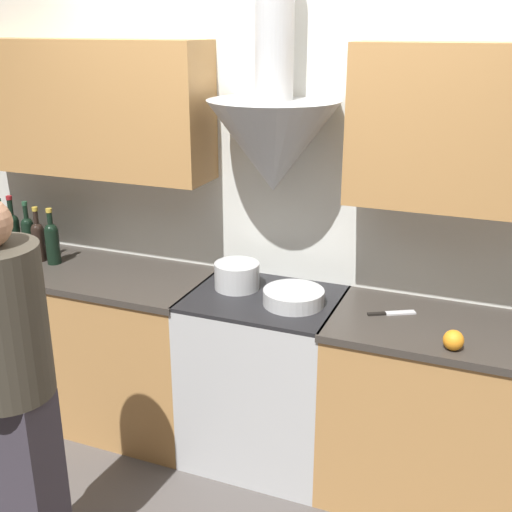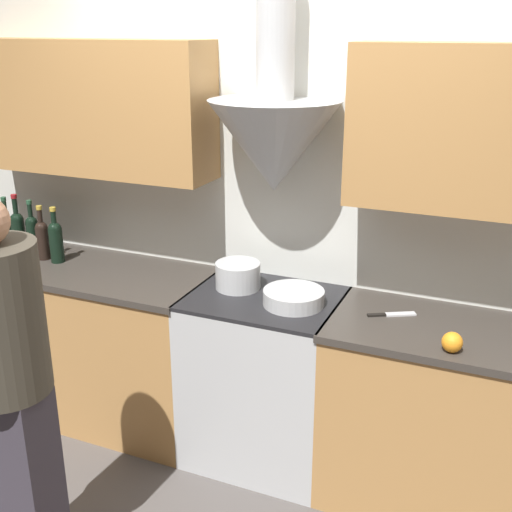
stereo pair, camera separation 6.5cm
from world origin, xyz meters
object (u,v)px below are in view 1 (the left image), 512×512
Objects in this scene: wine_bottle_5 at (52,241)px; mixing_bowl at (294,297)px; wine_bottle_2 at (14,232)px; orange_fruit at (453,340)px; wine_bottle_1 at (3,232)px; wine_bottle_4 at (38,239)px; stove_range at (263,378)px; stock_pot at (237,276)px; person_foreground_left at (10,388)px; wine_bottle_3 at (28,235)px.

mixing_bowl is (1.45, -0.04, -0.10)m from wine_bottle_5.
wine_bottle_2 is 2.52m from orange_fruit.
orange_fruit is (0.77, -0.19, 0.01)m from mixing_bowl.
mixing_bowl is at bearing -2.00° from wine_bottle_1.
wine_bottle_5 reaches higher than mixing_bowl.
wine_bottle_2 reaches higher than orange_fruit.
stove_range is at bearing -0.59° from wine_bottle_4.
stove_range is at bearing -1.00° from wine_bottle_2.
wine_bottle_1 is at bearing 175.86° from wine_bottle_5.
wine_bottle_4 is at bearing 174.12° from orange_fruit.
wine_bottle_2 reaches higher than wine_bottle_5.
wine_bottle_4 is at bearing 174.55° from wine_bottle_5.
stock_pot is at bearing 0.96° from wine_bottle_1.
wine_bottle_1 reaches higher than stock_pot.
mixing_bowl is (0.34, -0.09, -0.03)m from stock_pot.
wine_bottle_4 is 1.07× the size of mixing_bowl.
person_foreground_left is (0.68, -1.13, -0.15)m from wine_bottle_5.
wine_bottle_3 reaches higher than orange_fruit.
wine_bottle_1 is 3.88× the size of orange_fruit.
wine_bottle_4 is at bearing 178.29° from mixing_bowl.
wine_bottle_1 is (-1.66, 0.03, 0.60)m from stove_range.
wine_bottle_4 reaches higher than orange_fruit.
mixing_bowl is (0.17, -0.03, 0.50)m from stove_range.
person_foreground_left is (0.79, -1.14, -0.15)m from wine_bottle_4.
wine_bottle_5 is (-1.28, 0.00, 0.60)m from stove_range.
orange_fruit is at bearing -5.64° from wine_bottle_1.
orange_fruit is at bearing -5.88° from wine_bottle_4.
stove_range is 1.59m from wine_bottle_3.
wine_bottle_2 is 1.75m from mixing_bowl.
mixing_bowl is at bearing -1.71° from wine_bottle_4.
person_foreground_left is at bearing -149.45° from orange_fruit.
orange_fruit is 0.05× the size of person_foreground_left.
wine_bottle_2 is at bearing 130.16° from person_foreground_left.
stock_pot is at bearing 161.46° from stove_range.
wine_bottle_2 is (-1.57, 0.03, 0.61)m from stove_range.
wine_bottle_1 reaches higher than wine_bottle_4.
stove_range is at bearing -1.14° from wine_bottle_3.
wine_bottle_1 is 0.20× the size of person_foreground_left.
wine_bottle_5 is 3.72× the size of orange_fruit.
person_foreground_left reaches higher than stove_range.
wine_bottle_5 is (0.19, -0.03, -0.00)m from wine_bottle_3.
stove_range is 1.09m from orange_fruit.
stock_pot is at bearing 165.70° from orange_fruit.
person_foreground_left is at bearing -53.07° from wine_bottle_3.
wine_bottle_2 is 0.19m from wine_bottle_4.
wine_bottle_2 is 4.16× the size of orange_fruit.
wine_bottle_3 is at bearing 169.52° from wine_bottle_4.
person_foreground_left is at bearing -49.84° from wine_bottle_2.
person_foreground_left reaches higher than stock_pot.
orange_fruit is (2.22, -0.23, -0.09)m from wine_bottle_5.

